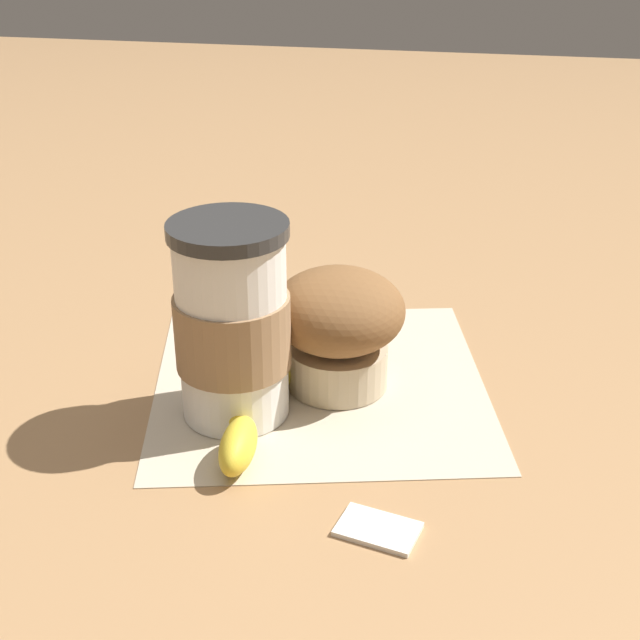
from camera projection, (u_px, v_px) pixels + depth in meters
ground_plane at (320, 383)px, 0.72m from camera, size 3.00×3.00×0.00m
paper_napkin at (320, 383)px, 0.72m from camera, size 0.32×0.32×0.00m
coffee_cup at (232, 324)px, 0.64m from camera, size 0.09×0.09×0.15m
muffin at (338, 325)px, 0.69m from camera, size 0.10×0.10×0.10m
banana at (283, 384)px, 0.68m from camera, size 0.22×0.10×0.03m
sugar_packet at (378, 527)px, 0.55m from camera, size 0.04×0.06×0.01m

